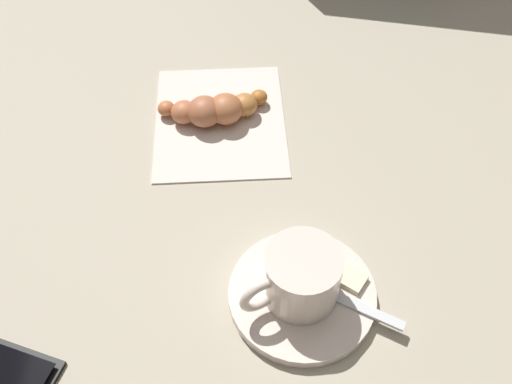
# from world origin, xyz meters

# --- Properties ---
(ground_plane) EXTENTS (1.80, 1.80, 0.00)m
(ground_plane) POSITION_xyz_m (0.00, 0.00, 0.00)
(ground_plane) COLOR #AEA48D
(saucer) EXTENTS (0.14, 0.14, 0.01)m
(saucer) POSITION_xyz_m (0.10, 0.03, 0.01)
(saucer) COLOR beige
(saucer) RESTS_ON ground
(espresso_cup) EXTENTS (0.07, 0.09, 0.06)m
(espresso_cup) POSITION_xyz_m (0.10, 0.03, 0.04)
(espresso_cup) COLOR beige
(espresso_cup) RESTS_ON saucer
(teaspoon) EXTENTS (0.07, 0.12, 0.01)m
(teaspoon) POSITION_xyz_m (0.10, 0.04, 0.01)
(teaspoon) COLOR silver
(teaspoon) RESTS_ON saucer
(sugar_packet) EXTENTS (0.06, 0.07, 0.01)m
(sugar_packet) POSITION_xyz_m (0.08, 0.06, 0.01)
(sugar_packet) COLOR beige
(sugar_packet) RESTS_ON saucer
(napkin) EXTENTS (0.20, 0.17, 0.00)m
(napkin) POSITION_xyz_m (-0.13, -0.06, 0.00)
(napkin) COLOR silver
(napkin) RESTS_ON ground
(croissant) EXTENTS (0.07, 0.14, 0.03)m
(croissant) POSITION_xyz_m (-0.13, -0.06, 0.02)
(croissant) COLOR #BD693E
(croissant) RESTS_ON napkin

